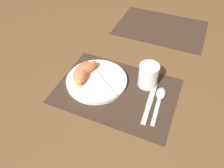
{
  "coord_description": "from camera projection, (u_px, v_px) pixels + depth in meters",
  "views": [
    {
      "loc": [
        0.21,
        -0.53,
        0.62
      ],
      "look_at": [
        -0.02,
        0.01,
        0.02
      ],
      "focal_mm": 35.0,
      "sensor_mm": 36.0,
      "label": 1
    }
  ],
  "objects": [
    {
      "name": "knife",
      "position": [
        149.0,
        103.0,
        0.79
      ],
      "size": [
        0.03,
        0.21,
        0.01
      ],
      "color": "silver",
      "rests_on": "placemat"
    },
    {
      "name": "spoon",
      "position": [
        160.0,
        98.0,
        0.8
      ],
      "size": [
        0.04,
        0.18,
        0.01
      ],
      "color": "silver",
      "rests_on": "placemat"
    },
    {
      "name": "placemat_far",
      "position": [
        161.0,
        28.0,
        1.15
      ],
      "size": [
        0.45,
        0.32,
        0.0
      ],
      "color": "#38281E",
      "rests_on": "ground_plane"
    },
    {
      "name": "placemat",
      "position": [
        117.0,
        91.0,
        0.84
      ],
      "size": [
        0.45,
        0.32,
        0.0
      ],
      "color": "#38281E",
      "rests_on": "ground_plane"
    },
    {
      "name": "plate",
      "position": [
        97.0,
        80.0,
        0.86
      ],
      "size": [
        0.24,
        0.24,
        0.02
      ],
      "color": "white",
      "rests_on": "placemat"
    },
    {
      "name": "citrus_wedge_2",
      "position": [
        82.0,
        75.0,
        0.85
      ],
      "size": [
        0.07,
        0.12,
        0.04
      ],
      "color": "#F7C656",
      "rests_on": "plate"
    },
    {
      "name": "citrus_wedge_1",
      "position": [
        82.0,
        71.0,
        0.86
      ],
      "size": [
        0.05,
        0.12,
        0.04
      ],
      "color": "#F7C656",
      "rests_on": "plate"
    },
    {
      "name": "ground_plane",
      "position": [
        117.0,
        91.0,
        0.84
      ],
      "size": [
        3.0,
        3.0,
        0.0
      ],
      "primitive_type": "plane",
      "color": "brown"
    },
    {
      "name": "citrus_wedge_0",
      "position": [
        87.0,
        70.0,
        0.87
      ],
      "size": [
        0.07,
        0.12,
        0.04
      ],
      "color": "#F7C656",
      "rests_on": "plate"
    },
    {
      "name": "juice_glass",
      "position": [
        148.0,
        77.0,
        0.83
      ],
      "size": [
        0.08,
        0.08,
        0.09
      ],
      "color": "silver",
      "rests_on": "placemat"
    },
    {
      "name": "fork",
      "position": [
        101.0,
        80.0,
        0.85
      ],
      "size": [
        0.16,
        0.11,
        0.0
      ],
      "color": "silver",
      "rests_on": "plate"
    }
  ]
}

